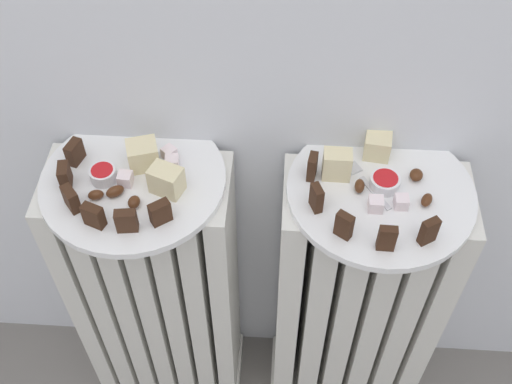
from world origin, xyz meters
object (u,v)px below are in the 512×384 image
radiator_right (354,305)px  plate_right (381,192)px  jam_bowl_left (103,174)px  jam_bowl_right (385,182)px  fork (365,182)px  radiator_left (159,295)px  plate_left (133,180)px

radiator_right → plate_right: bearing=0.0°
jam_bowl_left → jam_bowl_right: 0.42m
fork → jam_bowl_left: bearing=-177.4°
radiator_left → radiator_right: bearing=0.0°
radiator_left → jam_bowl_right: 0.52m
radiator_left → fork: bearing=2.0°
plate_right → fork: (-0.02, 0.01, 0.01)m
jam_bowl_right → fork: (-0.03, 0.01, -0.01)m
radiator_left → fork: fork is taller
plate_left → jam_bowl_left: (-0.04, -0.01, 0.02)m
radiator_right → plate_right: (0.00, 0.00, 0.34)m
plate_right → jam_bowl_right: jam_bowl_right is taller
radiator_right → jam_bowl_right: size_ratio=14.41×
jam_bowl_left → fork: bearing=2.6°
radiator_left → jam_bowl_right: jam_bowl_right is taller
jam_bowl_left → radiator_left: bearing=8.1°
radiator_left → radiator_right: (0.38, 0.00, -0.00)m
radiator_right → plate_left: bearing=180.0°
radiator_right → radiator_left: bearing=180.0°
plate_left → plate_right: (0.38, 0.00, 0.00)m
radiator_left → plate_left: bearing=0.0°
radiator_right → fork: bearing=152.5°
fork → plate_left: bearing=-178.0°
plate_right → jam_bowl_right: 0.02m
radiator_left → plate_right: plate_right is taller
plate_left → plate_right: same height
jam_bowl_right → plate_right: bearing=-122.0°
radiator_left → radiator_right: size_ratio=1.00×
plate_left → jam_bowl_left: jam_bowl_left is taller
radiator_right → jam_bowl_left: bearing=-179.2°
radiator_left → jam_bowl_right: size_ratio=14.41×
radiator_left → fork: size_ratio=6.85×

